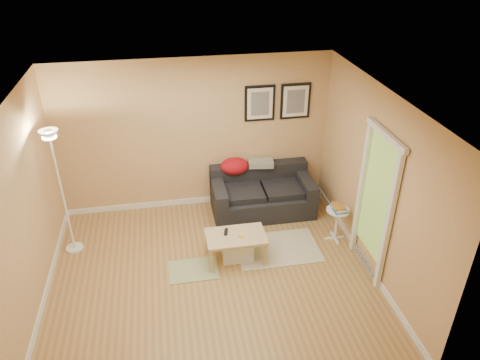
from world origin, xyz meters
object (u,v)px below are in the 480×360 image
(coffee_table, at_px, (236,247))
(floor_lamp, at_px, (63,197))
(sofa, at_px, (263,192))
(book_stack, at_px, (339,207))
(side_table, at_px, (336,224))
(storage_bin, at_px, (237,249))

(coffee_table, distance_m, floor_lamp, 2.59)
(sofa, bearing_deg, book_stack, -45.68)
(sofa, bearing_deg, side_table, -45.74)
(storage_bin, distance_m, floor_lamp, 2.62)
(side_table, bearing_deg, floor_lamp, 173.38)
(coffee_table, bearing_deg, side_table, 2.45)
(sofa, distance_m, floor_lamp, 3.16)
(sofa, height_order, storage_bin, sofa)
(coffee_table, relative_size, side_table, 1.57)
(sofa, height_order, coffee_table, sofa)
(book_stack, bearing_deg, side_table, 147.05)
(storage_bin, relative_size, side_table, 0.86)
(storage_bin, xyz_separation_m, side_table, (1.60, 0.18, 0.13))
(coffee_table, height_order, side_table, side_table)
(storage_bin, distance_m, side_table, 1.62)
(coffee_table, xyz_separation_m, side_table, (1.62, 0.21, 0.06))
(coffee_table, height_order, floor_lamp, floor_lamp)
(storage_bin, bearing_deg, sofa, 60.87)
(coffee_table, bearing_deg, book_stack, 2.24)
(storage_bin, xyz_separation_m, floor_lamp, (-2.42, 0.64, 0.79))
(sofa, bearing_deg, storage_bin, -119.13)
(sofa, relative_size, book_stack, 6.54)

